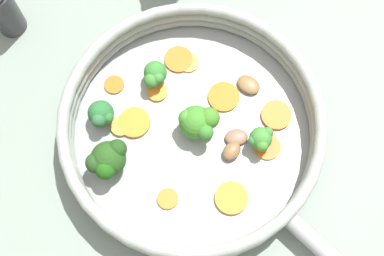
# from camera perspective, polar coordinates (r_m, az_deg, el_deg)

# --- Properties ---
(ground_plane) EXTENTS (4.00, 4.00, 0.00)m
(ground_plane) POSITION_cam_1_polar(r_m,az_deg,el_deg) (0.77, -0.00, -0.73)
(ground_plane) COLOR gray
(skillet) EXTENTS (0.35, 0.35, 0.02)m
(skillet) POSITION_cam_1_polar(r_m,az_deg,el_deg) (0.76, -0.00, -0.55)
(skillet) COLOR #939699
(skillet) RESTS_ON ground_plane
(skillet_rim_wall) EXTENTS (0.36, 0.36, 0.05)m
(skillet_rim_wall) POSITION_cam_1_polar(r_m,az_deg,el_deg) (0.73, -0.00, 0.26)
(skillet_rim_wall) COLOR #959D95
(skillet_rim_wall) RESTS_ON skillet
(skillet_rivet_left) EXTENTS (0.01, 0.01, 0.01)m
(skillet_rivet_left) POSITION_cam_1_polar(r_m,az_deg,el_deg) (0.72, 7.66, -10.65)
(skillet_rivet_left) COLOR #8F989C
(skillet_rivet_left) RESTS_ON skillet
(skillet_rivet_right) EXTENTS (0.01, 0.01, 0.01)m
(skillet_rivet_right) POSITION_cam_1_polar(r_m,az_deg,el_deg) (0.74, 10.99, -7.00)
(skillet_rivet_right) COLOR #959494
(skillet_rivet_right) RESTS_ON skillet
(carrot_slice_0) EXTENTS (0.04, 0.04, 0.00)m
(carrot_slice_0) POSITION_cam_1_polar(r_m,az_deg,el_deg) (0.79, -0.38, 6.99)
(carrot_slice_0) COLOR #ED9A3C
(carrot_slice_0) RESTS_ON skillet
(carrot_slice_1) EXTENTS (0.06, 0.06, 0.00)m
(carrot_slice_1) POSITION_cam_1_polar(r_m,az_deg,el_deg) (0.79, -1.43, 7.33)
(carrot_slice_1) COLOR orange
(carrot_slice_1) RESTS_ON skillet
(carrot_slice_2) EXTENTS (0.04, 0.04, 0.01)m
(carrot_slice_2) POSITION_cam_1_polar(r_m,az_deg,el_deg) (0.76, -7.60, 0.17)
(carrot_slice_2) COLOR orange
(carrot_slice_2) RESTS_ON skillet
(carrot_slice_3) EXTENTS (0.06, 0.06, 0.00)m
(carrot_slice_3) POSITION_cam_1_polar(r_m,az_deg,el_deg) (0.77, 3.40, 3.34)
(carrot_slice_3) COLOR orange
(carrot_slice_3) RESTS_ON skillet
(carrot_slice_4) EXTENTS (0.05, 0.05, 0.00)m
(carrot_slice_4) POSITION_cam_1_polar(r_m,az_deg,el_deg) (0.75, 8.04, -2.00)
(carrot_slice_4) COLOR orange
(carrot_slice_4) RESTS_ON skillet
(carrot_slice_5) EXTENTS (0.06, 0.06, 0.01)m
(carrot_slice_5) POSITION_cam_1_polar(r_m,az_deg,el_deg) (0.73, 4.22, -7.45)
(carrot_slice_5) COLOR orange
(carrot_slice_5) RESTS_ON skillet
(carrot_slice_6) EXTENTS (0.05, 0.05, 0.01)m
(carrot_slice_6) POSITION_cam_1_polar(r_m,az_deg,el_deg) (0.77, 9.00, 1.37)
(carrot_slice_6) COLOR orange
(carrot_slice_6) RESTS_ON skillet
(carrot_slice_7) EXTENTS (0.05, 0.05, 0.01)m
(carrot_slice_7) POSITION_cam_1_polar(r_m,az_deg,el_deg) (0.76, -6.17, 0.59)
(carrot_slice_7) COLOR orange
(carrot_slice_7) RESTS_ON skillet
(carrot_slice_8) EXTENTS (0.04, 0.04, 0.00)m
(carrot_slice_8) POSITION_cam_1_polar(r_m,az_deg,el_deg) (0.77, -3.81, 3.79)
(carrot_slice_8) COLOR orange
(carrot_slice_8) RESTS_ON skillet
(carrot_slice_9) EXTENTS (0.04, 0.04, 0.00)m
(carrot_slice_9) POSITION_cam_1_polar(r_m,az_deg,el_deg) (0.78, -8.31, 4.59)
(carrot_slice_9) COLOR orange
(carrot_slice_9) RESTS_ON skillet
(carrot_slice_10) EXTENTS (0.03, 0.03, 0.00)m
(carrot_slice_10) POSITION_cam_1_polar(r_m,az_deg,el_deg) (0.73, -2.61, -7.54)
(carrot_slice_10) COLOR orange
(carrot_slice_10) RESTS_ON skillet
(broccoli_floret_0) EXTENTS (0.05, 0.06, 0.05)m
(broccoli_floret_0) POSITION_cam_1_polar(r_m,az_deg,el_deg) (0.72, -9.03, -3.34)
(broccoli_floret_0) COLOR #7B9E4F
(broccoli_floret_0) RESTS_ON skillet
(broccoli_floret_1) EXTENTS (0.05, 0.05, 0.05)m
(broccoli_floret_1) POSITION_cam_1_polar(r_m,az_deg,el_deg) (0.73, 0.81, 0.48)
(broccoli_floret_1) COLOR olive
(broccoli_floret_1) RESTS_ON skillet
(broccoli_floret_2) EXTENTS (0.03, 0.04, 0.04)m
(broccoli_floret_2) POSITION_cam_1_polar(r_m,az_deg,el_deg) (0.73, 7.37, -1.17)
(broccoli_floret_2) COLOR #7A9D5B
(broccoli_floret_2) RESTS_ON skillet
(broccoli_floret_3) EXTENTS (0.04, 0.04, 0.04)m
(broccoli_floret_3) POSITION_cam_1_polar(r_m,az_deg,el_deg) (0.76, -3.94, 5.70)
(broccoli_floret_3) COLOR #77954D
(broccoli_floret_3) RESTS_ON skillet
(broccoli_floret_4) EXTENTS (0.04, 0.04, 0.04)m
(broccoli_floret_4) POSITION_cam_1_polar(r_m,az_deg,el_deg) (0.74, -9.68, 1.43)
(broccoli_floret_4) COLOR #73A65B
(broccoli_floret_4) RESTS_ON skillet
(mushroom_piece_0) EXTENTS (0.04, 0.03, 0.01)m
(mushroom_piece_0) POSITION_cam_1_polar(r_m,az_deg,el_deg) (0.78, 6.03, 4.65)
(mushroom_piece_0) COLOR brown
(mushroom_piece_0) RESTS_ON skillet
(mushroom_piece_1) EXTENTS (0.03, 0.03, 0.01)m
(mushroom_piece_1) POSITION_cam_1_polar(r_m,az_deg,el_deg) (0.74, 4.24, -2.46)
(mushroom_piece_1) COLOR brown
(mushroom_piece_1) RESTS_ON skillet
(mushroom_piece_2) EXTENTS (0.04, 0.04, 0.01)m
(mushroom_piece_2) POSITION_cam_1_polar(r_m,az_deg,el_deg) (0.75, 4.77, -0.98)
(mushroom_piece_2) COLOR #875E49
(mushroom_piece_2) RESTS_ON skillet
(salt_shaker) EXTENTS (0.04, 0.04, 0.12)m
(salt_shaker) POSITION_cam_1_polar(r_m,az_deg,el_deg) (0.83, -19.73, 12.17)
(salt_shaker) COLOR #333338
(salt_shaker) RESTS_ON ground_plane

